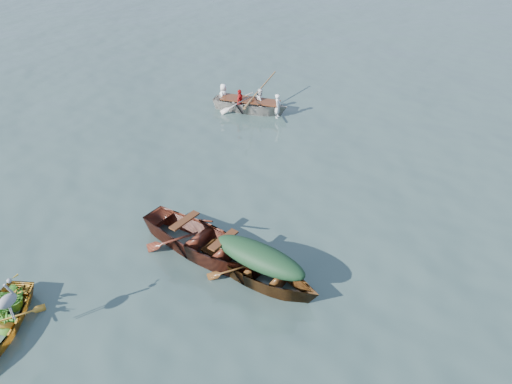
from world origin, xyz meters
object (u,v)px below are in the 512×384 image
green_tarp_boat (259,280)px  rowed_boat (250,112)px  heron (10,307)px  open_wooden_boat (205,254)px

green_tarp_boat → rowed_boat: (-4.83, 7.52, 0.00)m
green_tarp_boat → heron: bearing=143.7°
green_tarp_boat → rowed_boat: size_ratio=1.04×
open_wooden_boat → rowed_boat: size_ratio=1.24×
open_wooden_boat → heron: size_ratio=5.35×
rowed_boat → open_wooden_boat: bearing=-169.0°
rowed_boat → heron: heron is taller
green_tarp_boat → heron: size_ratio=4.46×
open_wooden_boat → rowed_boat: 8.12m
green_tarp_boat → rowed_boat: green_tarp_boat is taller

